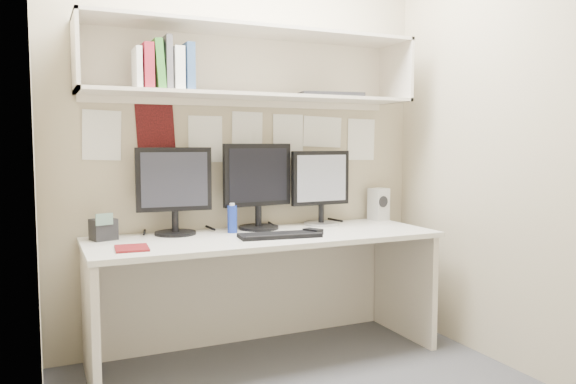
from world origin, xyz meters
name	(u,v)px	position (x,y,z in m)	size (l,w,h in m)	color
wall_back	(244,136)	(0.00, 1.00, 1.30)	(2.40, 0.02, 2.60)	tan
wall_front	(470,128)	(0.00, -1.00, 1.30)	(2.40, 0.02, 2.60)	tan
wall_left	(33,131)	(-1.20, 0.00, 1.30)	(0.02, 2.00, 2.60)	tan
wall_right	(511,135)	(1.20, 0.00, 1.30)	(0.02, 2.00, 2.60)	tan
desk	(266,296)	(0.00, 0.65, 0.37)	(2.00, 0.70, 0.73)	beige
overhead_hutch	(252,65)	(0.00, 0.86, 1.72)	(2.00, 0.38, 0.40)	beige
pinned_papers	(244,144)	(0.00, 0.99, 1.25)	(1.92, 0.01, 0.48)	white
monitor_left	(174,188)	(-0.47, 0.87, 1.00)	(0.43, 0.24, 0.50)	black
monitor_center	(258,183)	(0.04, 0.87, 1.01)	(0.45, 0.25, 0.52)	black
monitor_right	(321,185)	(0.47, 0.87, 0.99)	(0.41, 0.22, 0.48)	#A5A5AA
keyboard	(280,235)	(0.04, 0.53, 0.74)	(0.46, 0.16, 0.02)	black
mouse	(313,232)	(0.25, 0.54, 0.75)	(0.07, 0.11, 0.03)	black
speaker	(379,204)	(0.94, 0.90, 0.84)	(0.13, 0.13, 0.22)	#B3B3AF
blue_bottle	(232,219)	(-0.15, 0.79, 0.81)	(0.06, 0.06, 0.18)	#162C97
maroon_notebook	(132,248)	(-0.77, 0.50, 0.74)	(0.16, 0.20, 0.01)	#611014
desk_phone	(103,229)	(-0.87, 0.84, 0.79)	(0.15, 0.14, 0.15)	black
book_stack	(164,67)	(-0.54, 0.75, 1.66)	(0.31, 0.18, 0.29)	white
hutch_tray	(331,95)	(0.49, 0.77, 1.55)	(0.39, 0.15, 0.03)	black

